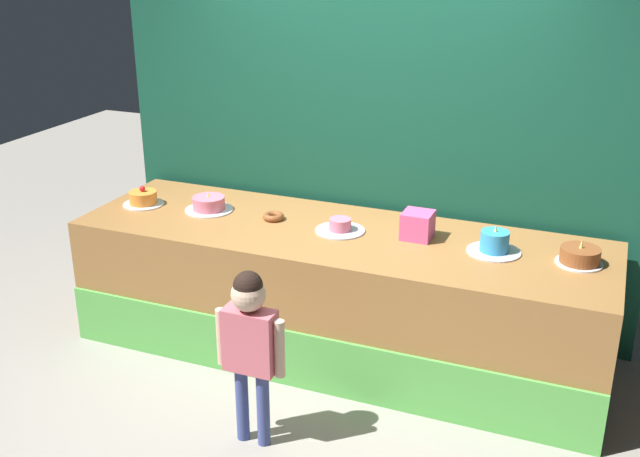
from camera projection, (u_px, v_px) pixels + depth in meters
The scene contains 11 objects.
ground_plane at pixel (308, 388), 4.63m from camera, with size 12.00×12.00×0.00m, color gray.
stage_platform at pixel (338, 293), 4.92m from camera, with size 3.41×1.04×0.84m.
curtain_backdrop at pixel (371, 140), 5.12m from camera, with size 3.67×0.08×2.60m, color #144C38.
child_figure at pixel (250, 335), 3.92m from camera, with size 0.39×0.18×1.02m.
pink_box at pixel (418, 225), 4.65m from camera, with size 0.18×0.18×0.17m, color #EF5497.
donut at pixel (273, 216), 4.97m from camera, with size 0.14×0.14×0.04m, color brown.
cake_far_left at pixel (143, 199), 5.24m from camera, with size 0.28×0.28×0.14m.
cake_left at pixel (209, 204), 5.13m from camera, with size 0.33×0.33×0.13m.
cake_center at pixel (340, 227), 4.77m from camera, with size 0.32×0.32×0.08m.
cake_right at pixel (494, 244), 4.45m from camera, with size 0.32×0.32×0.17m.
cake_far_right at pixel (580, 256), 4.30m from camera, with size 0.27×0.27×0.15m.
Camera 1 is at (1.55, -3.63, 2.61)m, focal length 42.29 mm.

